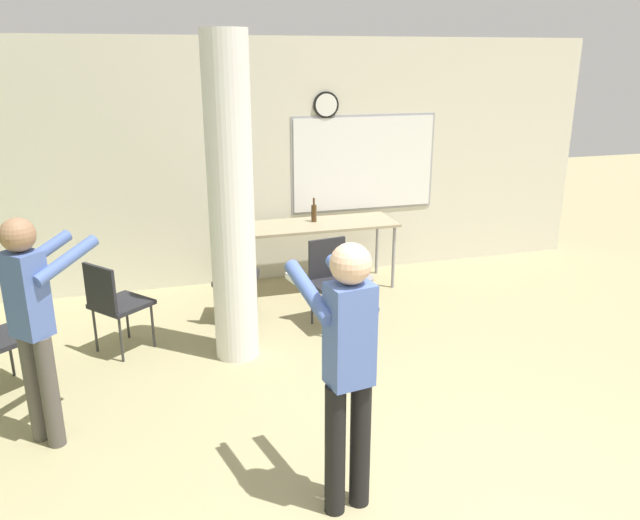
# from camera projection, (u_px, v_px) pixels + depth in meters

# --- Properties ---
(wall_back) EXTENTS (8.00, 0.15, 2.80)m
(wall_back) POSITION_uv_depth(u_px,v_px,m) (277.00, 162.00, 7.29)
(wall_back) COLOR beige
(wall_back) RESTS_ON ground_plane
(support_pillar) EXTENTS (0.39, 0.39, 2.80)m
(support_pillar) POSITION_uv_depth(u_px,v_px,m) (231.00, 204.00, 5.26)
(support_pillar) COLOR white
(support_pillar) RESTS_ON ground_plane
(folding_table) EXTENTS (1.77, 0.64, 0.77)m
(folding_table) POSITION_uv_depth(u_px,v_px,m) (319.00, 228.00, 7.11)
(folding_table) COLOR tan
(folding_table) RESTS_ON ground_plane
(bottle_on_table) EXTENTS (0.06, 0.06, 0.28)m
(bottle_on_table) POSITION_uv_depth(u_px,v_px,m) (314.00, 213.00, 7.14)
(bottle_on_table) COLOR #4C3319
(bottle_on_table) RESTS_ON folding_table
(waste_bin) EXTENTS (0.31, 0.31, 0.30)m
(waste_bin) POSITION_uv_depth(u_px,v_px,m) (359.00, 290.00, 6.81)
(waste_bin) COLOR gray
(waste_bin) RESTS_ON ground_plane
(chair_table_front) EXTENTS (0.51, 0.51, 0.87)m
(chair_table_front) POSITION_uv_depth(u_px,v_px,m) (333.00, 277.00, 6.16)
(chair_table_front) COLOR #232328
(chair_table_front) RESTS_ON ground_plane
(chair_table_left) EXTENTS (0.54, 0.54, 0.87)m
(chair_table_left) POSITION_uv_depth(u_px,v_px,m) (235.00, 274.00, 6.23)
(chair_table_left) COLOR #232328
(chair_table_left) RESTS_ON ground_plane
(chair_near_pillar) EXTENTS (0.62, 0.62, 0.87)m
(chair_near_pillar) POSITION_uv_depth(u_px,v_px,m) (114.00, 300.00, 5.57)
(chair_near_pillar) COLOR #232328
(chair_near_pillar) RESTS_ON ground_plane
(person_playing_front) EXTENTS (0.44, 0.64, 1.66)m
(person_playing_front) POSITION_uv_depth(u_px,v_px,m) (347.00, 359.00, 3.49)
(person_playing_front) COLOR black
(person_playing_front) RESTS_ON ground_plane
(person_watching_back) EXTENTS (0.62, 0.62, 1.63)m
(person_watching_back) POSITION_uv_depth(u_px,v_px,m) (34.00, 315.00, 4.13)
(person_watching_back) COLOR #514C47
(person_watching_back) RESTS_ON ground_plane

